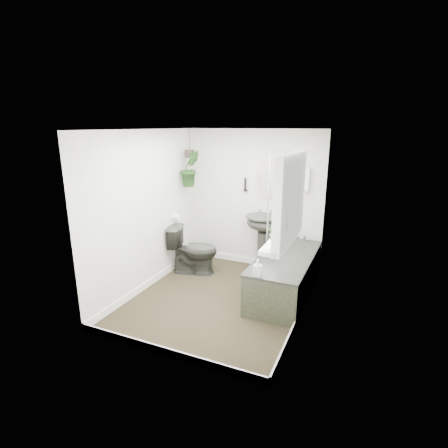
% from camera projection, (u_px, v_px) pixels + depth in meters
% --- Properties ---
extents(floor, '(2.30, 2.80, 0.02)m').
position_uv_depth(floor, '(220.00, 299.00, 4.92)').
color(floor, '#2D2716').
rests_on(floor, ground).
extents(ceiling, '(2.30, 2.80, 0.02)m').
position_uv_depth(ceiling, '(219.00, 129.00, 4.29)').
color(ceiling, white).
rests_on(ceiling, ground).
extents(wall_back, '(2.30, 0.02, 2.30)m').
position_uv_depth(wall_back, '(254.00, 199.00, 5.85)').
color(wall_back, white).
rests_on(wall_back, ground).
extents(wall_front, '(2.30, 0.02, 2.30)m').
position_uv_depth(wall_front, '(159.00, 254.00, 3.37)').
color(wall_front, white).
rests_on(wall_front, ground).
extents(wall_left, '(0.02, 2.80, 2.30)m').
position_uv_depth(wall_left, '(147.00, 211.00, 5.06)').
color(wall_left, white).
rests_on(wall_left, ground).
extents(wall_right, '(0.02, 2.80, 2.30)m').
position_uv_depth(wall_right, '(308.00, 230.00, 4.16)').
color(wall_right, white).
rests_on(wall_right, ground).
extents(skirting, '(2.30, 2.80, 0.10)m').
position_uv_depth(skirting, '(220.00, 295.00, 4.91)').
color(skirting, white).
rests_on(skirting, floor).
extents(bathtub, '(0.72, 1.72, 0.58)m').
position_uv_depth(bathtub, '(285.00, 275.00, 4.97)').
color(bathtub, '#292B26').
rests_on(bathtub, floor).
extents(bath_screen, '(0.04, 0.72, 1.40)m').
position_uv_depth(bath_screen, '(275.00, 199.00, 5.26)').
color(bath_screen, silver).
rests_on(bath_screen, bathtub).
extents(shower_box, '(0.20, 0.10, 0.35)m').
position_uv_depth(shower_box, '(303.00, 179.00, 5.37)').
color(shower_box, white).
rests_on(shower_box, wall_back).
extents(oval_mirror, '(0.46, 0.03, 0.62)m').
position_uv_depth(oval_mirror, '(269.00, 180.00, 5.62)').
color(oval_mirror, '#BFAB92').
rests_on(oval_mirror, wall_back).
extents(wall_sconce, '(0.04, 0.04, 0.22)m').
position_uv_depth(wall_sconce, '(245.00, 185.00, 5.79)').
color(wall_sconce, black).
rests_on(wall_sconce, wall_back).
extents(toilet_roll_holder, '(0.11, 0.11, 0.11)m').
position_uv_depth(toilet_roll_holder, '(176.00, 217.00, 5.72)').
color(toilet_roll_holder, white).
rests_on(toilet_roll_holder, wall_left).
extents(window_recess, '(0.08, 1.00, 0.90)m').
position_uv_depth(window_recess, '(290.00, 199.00, 3.43)').
color(window_recess, white).
rests_on(window_recess, wall_right).
extents(window_sill, '(0.18, 1.00, 0.04)m').
position_uv_depth(window_sill, '(282.00, 239.00, 3.57)').
color(window_sill, white).
rests_on(window_sill, wall_right).
extents(window_blinds, '(0.01, 0.86, 0.76)m').
position_uv_depth(window_blinds, '(286.00, 199.00, 3.45)').
color(window_blinds, white).
rests_on(window_blinds, wall_right).
extents(toilet, '(0.86, 0.62, 0.79)m').
position_uv_depth(toilet, '(194.00, 250.00, 5.70)').
color(toilet, '#292B26').
rests_on(toilet, floor).
extents(pedestal_sink, '(0.66, 0.59, 0.96)m').
position_uv_depth(pedestal_sink, '(263.00, 244.00, 5.71)').
color(pedestal_sink, '#292B26').
rests_on(pedestal_sink, floor).
extents(sill_plant, '(0.25, 0.23, 0.23)m').
position_uv_depth(sill_plant, '(278.00, 233.00, 3.31)').
color(sill_plant, black).
rests_on(sill_plant, window_sill).
extents(hanging_plant, '(0.41, 0.42, 0.59)m').
position_uv_depth(hanging_plant, '(190.00, 168.00, 5.70)').
color(hanging_plant, black).
rests_on(hanging_plant, ceiling).
extents(soap_bottle, '(0.10, 0.10, 0.21)m').
position_uv_depth(soap_bottle, '(258.00, 268.00, 4.23)').
color(soap_bottle, black).
rests_on(soap_bottle, bathtub).
extents(hanging_pot, '(0.16, 0.16, 0.12)m').
position_uv_depth(hanging_pot, '(190.00, 154.00, 5.63)').
color(hanging_pot, '#2B221B').
rests_on(hanging_pot, ceiling).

